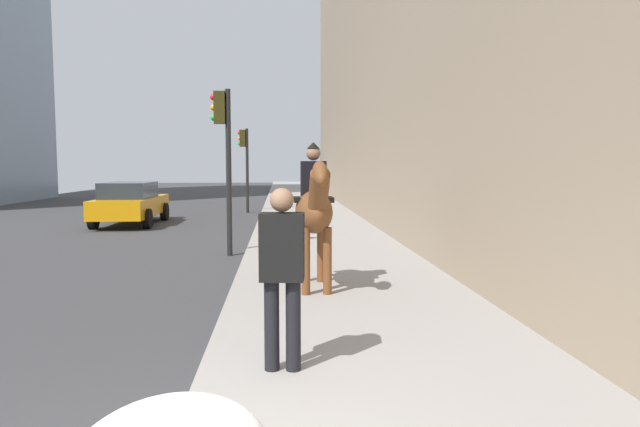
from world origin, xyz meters
name	(u,v)px	position (x,y,z in m)	size (l,w,h in m)	color
mounted_horse_near	(314,209)	(5.32, -1.29, 1.36)	(2.15, 0.62, 2.25)	brown
pedestrian_greeting	(282,267)	(1.88, -0.79, 1.10)	(0.30, 0.42, 1.70)	black
car_mid_lane	(131,203)	(16.17, 4.25, 0.75)	(4.41, 1.89, 1.44)	orange
traffic_light_near_curb	(224,144)	(9.36, 0.44, 2.46)	(0.20, 0.44, 3.66)	black
traffic_light_far_curb	(245,156)	(20.65, 0.69, 2.37)	(0.20, 0.44, 3.51)	black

